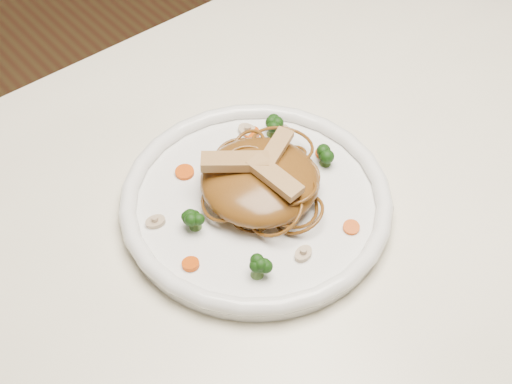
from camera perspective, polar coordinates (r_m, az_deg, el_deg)
table at (r=0.91m, az=5.81°, el=-3.75°), size 1.20×0.80×0.75m
plate at (r=0.80m, az=0.00°, el=-1.04°), size 0.36×0.36×0.02m
noodle_mound at (r=0.79m, az=0.31°, el=0.91°), size 0.15×0.15×0.04m
chicken_a at (r=0.78m, az=1.60°, el=3.52°), size 0.06×0.04×0.01m
chicken_b at (r=0.77m, az=-1.72°, el=2.48°), size 0.07×0.07×0.01m
chicken_c at (r=0.75m, az=1.52°, el=1.22°), size 0.03×0.07×0.01m
broccoli_0 at (r=0.86m, az=1.31°, el=5.42°), size 0.03×0.03×0.03m
broccoli_1 at (r=0.76m, az=-4.96°, el=-2.14°), size 0.03×0.03×0.03m
broccoli_2 at (r=0.72m, az=0.09°, el=-5.96°), size 0.04×0.04×0.03m
broccoli_3 at (r=0.83m, az=5.67°, el=2.98°), size 0.03×0.03×0.03m
carrot_0 at (r=0.87m, az=-0.35°, el=4.79°), size 0.02×0.02×0.00m
carrot_1 at (r=0.74m, az=-5.31°, el=-5.82°), size 0.02×0.02×0.00m
carrot_2 at (r=0.85m, az=5.39°, el=3.15°), size 0.02×0.02×0.00m
carrot_3 at (r=0.83m, az=-5.79°, el=1.60°), size 0.03×0.03×0.00m
carrot_4 at (r=0.78m, az=7.71°, el=-2.86°), size 0.02×0.02×0.00m
mushroom_0 at (r=0.75m, az=3.84°, el=-5.01°), size 0.03×0.03×0.01m
mushroom_1 at (r=0.87m, az=2.32°, el=4.96°), size 0.02×0.02×0.01m
mushroom_2 at (r=0.78m, az=-8.13°, el=-2.41°), size 0.03×0.03×0.01m
mushroom_3 at (r=0.87m, az=-0.67°, el=4.96°), size 0.03×0.03×0.01m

